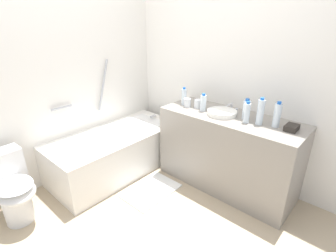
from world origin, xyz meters
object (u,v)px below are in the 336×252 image
drinking_glass_1 (187,103)px  bath_mat (150,190)px  bathtub (117,150)px  amenity_basket (292,128)px  water_bottle_1 (277,115)px  water_bottle_0 (246,110)px  water_bottle_2 (260,112)px  water_bottle_4 (247,113)px  water_bottle_5 (184,97)px  sink_basin (222,113)px  water_bottle_3 (203,103)px  drinking_glass_0 (198,104)px  toilet (11,188)px  sink_faucet (231,107)px

drinking_glass_1 → bath_mat: drinking_glass_1 is taller
bathtub → amenity_basket: size_ratio=11.42×
water_bottle_1 → amenity_basket: water_bottle_1 is taller
water_bottle_0 → drinking_glass_1: water_bottle_0 is taller
water_bottle_2 → bath_mat: water_bottle_2 is taller
water_bottle_0 → water_bottle_4: size_ratio=0.98×
water_bottle_1 → water_bottle_4: 0.26m
water_bottle_5 → amenity_basket: (0.06, -1.16, -0.07)m
sink_basin → water_bottle_5: water_bottle_5 is taller
water_bottle_3 → water_bottle_0: bearing=-79.0°
water_bottle_4 → water_bottle_5: water_bottle_4 is taller
water_bottle_1 → water_bottle_3: size_ratio=1.25×
bathtub → drinking_glass_0: bathtub is taller
bathtub → water_bottle_5: size_ratio=7.83×
bathtub → water_bottle_3: bearing=-57.2°
water_bottle_1 → amenity_basket: 0.16m
water_bottle_0 → amenity_basket: size_ratio=1.46×
water_bottle_1 → water_bottle_3: (-0.08, 0.74, -0.02)m
bath_mat → bathtub: bearing=85.9°
drinking_glass_1 → toilet: bearing=158.7°
amenity_basket → water_bottle_3: bearing=96.0°
water_bottle_5 → drinking_glass_1: (-0.03, -0.08, -0.05)m
water_bottle_0 → amenity_basket: bearing=-89.2°
sink_basin → water_bottle_1: (0.05, -0.52, 0.09)m
water_bottle_3 → drinking_glass_0: (0.04, 0.10, -0.04)m
amenity_basket → drinking_glass_0: bearing=92.9°
toilet → water_bottle_4: size_ratio=3.14×
amenity_basket → drinking_glass_1: bearing=95.1°
water_bottle_2 → bath_mat: size_ratio=0.43×
toilet → amenity_basket: (1.79, -1.75, 0.51)m
toilet → sink_faucet: sink_faucet is taller
toilet → water_bottle_5: size_ratio=3.21×
water_bottle_5 → toilet: bearing=161.3°
water_bottle_1 → water_bottle_4: (-0.08, 0.25, -0.02)m
sink_faucet → water_bottle_5: (-0.18, 0.50, 0.06)m
bathtub → water_bottle_5: bathtub is taller
sink_basin → amenity_basket: bearing=-84.1°
sink_basin → water_bottle_5: (0.00, 0.50, 0.07)m
bathtub → water_bottle_1: bathtub is taller
water_bottle_4 → drinking_glass_1: bearing=90.0°
sink_faucet → water_bottle_5: bearing=109.7°
bathtub → water_bottle_5: (0.57, -0.56, 0.65)m
water_bottle_1 → drinking_glass_0: bearing=92.5°
bathtub → water_bottle_2: 1.70m
toilet → sink_faucet: size_ratio=4.31×
water_bottle_1 → water_bottle_2: bearing=107.0°
water_bottle_5 → drinking_glass_1: bearing=-113.2°
water_bottle_1 → bath_mat: 1.51m
sink_basin → water_bottle_1: water_bottle_1 is taller
water_bottle_2 → water_bottle_4: 0.12m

